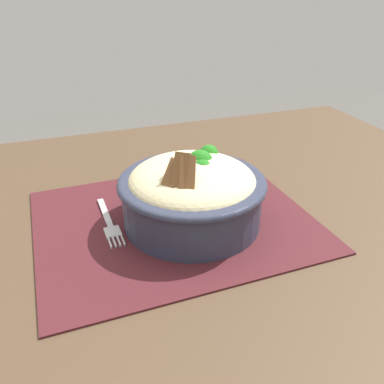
{
  "coord_description": "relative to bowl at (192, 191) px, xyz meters",
  "views": [
    {
      "loc": [
        0.15,
        0.49,
        1.07
      ],
      "look_at": [
        -0.02,
        0.01,
        0.79
      ],
      "focal_mm": 37.94,
      "sensor_mm": 36.0,
      "label": 1
    }
  ],
  "objects": [
    {
      "name": "bowl",
      "position": [
        0.0,
        0.0,
        0.0
      ],
      "size": [
        0.24,
        0.24,
        0.13
      ],
      "color": "#2D3347",
      "rests_on": "placemat"
    },
    {
      "name": "placemat",
      "position": [
        0.03,
        -0.02,
        -0.05
      ],
      "size": [
        0.4,
        0.34,
        0.0
      ],
      "primitive_type": "cube",
      "rotation": [
        0.0,
        0.0,
        0.02
      ],
      "color": "#47191E",
      "rests_on": "table"
    },
    {
      "name": "fork",
      "position": [
        0.12,
        -0.03,
        -0.05
      ],
      "size": [
        0.02,
        0.14,
        0.0
      ],
      "color": "#B6B6B6",
      "rests_on": "placemat"
    },
    {
      "name": "table",
      "position": [
        0.02,
        -0.01,
        -0.12
      ],
      "size": [
        1.18,
        0.85,
        0.74
      ],
      "color": "#4C3826",
      "rests_on": "ground_plane"
    }
  ]
}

